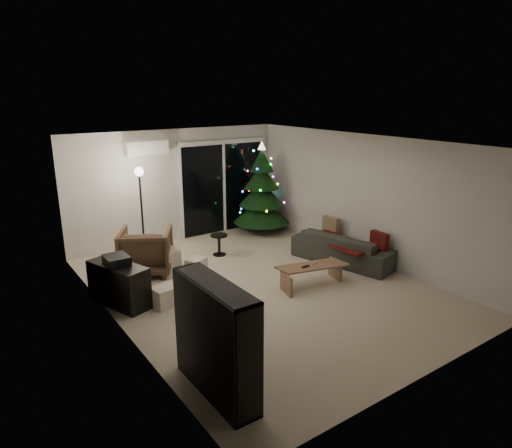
{
  "coord_description": "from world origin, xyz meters",
  "views": [
    {
      "loc": [
        -4.28,
        -5.98,
        3.3
      ],
      "look_at": [
        0.1,
        0.3,
        1.05
      ],
      "focal_mm": 32.0,
      "sensor_mm": 36.0,
      "label": 1
    }
  ],
  "objects_px": {
    "sofa": "(344,248)",
    "coffee_table": "(312,275)",
    "christmas_tree": "(262,188)",
    "armchair": "(146,251)",
    "media_cabinet": "(119,284)",
    "bookshelf": "(203,343)"
  },
  "relations": [
    {
      "from": "sofa",
      "to": "coffee_table",
      "type": "height_order",
      "value": "sofa"
    },
    {
      "from": "sofa",
      "to": "christmas_tree",
      "type": "xyz_separation_m",
      "value": [
        -0.17,
        2.59,
        0.78
      ]
    },
    {
      "from": "armchair",
      "to": "coffee_table",
      "type": "height_order",
      "value": "armchair"
    },
    {
      "from": "media_cabinet",
      "to": "christmas_tree",
      "type": "distance_m",
      "value": 4.6
    },
    {
      "from": "media_cabinet",
      "to": "coffee_table",
      "type": "height_order",
      "value": "media_cabinet"
    },
    {
      "from": "media_cabinet",
      "to": "bookshelf",
      "type": "bearing_deg",
      "value": -108.9
    },
    {
      "from": "christmas_tree",
      "to": "coffee_table",
      "type": "bearing_deg",
      "value": -110.05
    },
    {
      "from": "bookshelf",
      "to": "christmas_tree",
      "type": "distance_m",
      "value": 6.26
    },
    {
      "from": "media_cabinet",
      "to": "coffee_table",
      "type": "distance_m",
      "value": 3.24
    },
    {
      "from": "bookshelf",
      "to": "media_cabinet",
      "type": "xyz_separation_m",
      "value": [
        0.0,
        2.8,
        -0.32
      ]
    },
    {
      "from": "bookshelf",
      "to": "coffee_table",
      "type": "relative_size",
      "value": 1.11
    },
    {
      "from": "coffee_table",
      "to": "sofa",
      "type": "bearing_deg",
      "value": 35.12
    },
    {
      "from": "armchair",
      "to": "christmas_tree",
      "type": "bearing_deg",
      "value": -135.32
    },
    {
      "from": "sofa",
      "to": "christmas_tree",
      "type": "distance_m",
      "value": 2.71
    },
    {
      "from": "armchair",
      "to": "sofa",
      "type": "bearing_deg",
      "value": -176.92
    },
    {
      "from": "media_cabinet",
      "to": "christmas_tree",
      "type": "height_order",
      "value": "christmas_tree"
    },
    {
      "from": "armchair",
      "to": "media_cabinet",
      "type": "bearing_deg",
      "value": 79.27
    },
    {
      "from": "bookshelf",
      "to": "armchair",
      "type": "xyz_separation_m",
      "value": [
        0.87,
        3.82,
        -0.24
      ]
    },
    {
      "from": "bookshelf",
      "to": "sofa",
      "type": "distance_m",
      "value": 4.8
    },
    {
      "from": "bookshelf",
      "to": "media_cabinet",
      "type": "relative_size",
      "value": 1.22
    },
    {
      "from": "bookshelf",
      "to": "media_cabinet",
      "type": "bearing_deg",
      "value": 77.52
    },
    {
      "from": "media_cabinet",
      "to": "coffee_table",
      "type": "xyz_separation_m",
      "value": [
        3.0,
        -1.21,
        -0.15
      ]
    }
  ]
}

